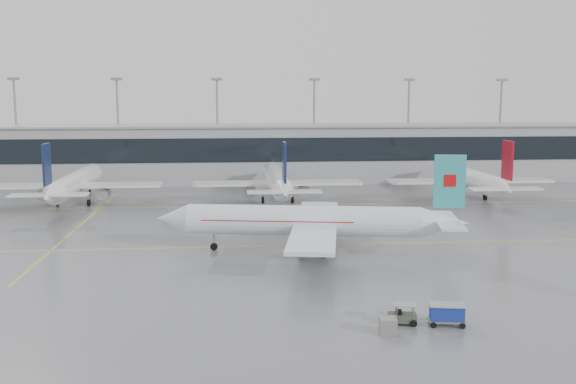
{
  "coord_description": "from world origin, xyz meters",
  "views": [
    {
      "loc": [
        -8.05,
        -78.15,
        18.56
      ],
      "look_at": [
        0.0,
        12.0,
        5.0
      ],
      "focal_mm": 40.0,
      "sensor_mm": 36.0,
      "label": 1
    }
  ],
  "objects": [
    {
      "name": "parked_jet_c",
      "position": [
        -0.0,
        33.69,
        3.71
      ],
      "size": [
        29.64,
        36.96,
        11.72
      ],
      "rotation": [
        0.0,
        0.0,
        1.57
      ],
      "color": "silver",
      "rests_on": "ground"
    },
    {
      "name": "taxi_line_north",
      "position": [
        0.0,
        30.0,
        0.01
      ],
      "size": [
        120.0,
        0.25,
        0.01
      ],
      "primitive_type": "cube",
      "color": "gold",
      "rests_on": "ground"
    },
    {
      "name": "terminal_glass",
      "position": [
        0.0,
        54.45,
        7.5
      ],
      "size": [
        180.0,
        0.2,
        5.0
      ],
      "primitive_type": "cube",
      "color": "black",
      "rests_on": "ground"
    },
    {
      "name": "terminal",
      "position": [
        0.0,
        62.0,
        6.0
      ],
      "size": [
        180.0,
        15.0,
        12.0
      ],
      "primitive_type": "cube",
      "color": "#949598",
      "rests_on": "ground"
    },
    {
      "name": "parked_jet_d",
      "position": [
        35.0,
        33.69,
        3.71
      ],
      "size": [
        29.64,
        36.96,
        11.72
      ],
      "rotation": [
        0.0,
        0.0,
        1.57
      ],
      "color": "silver",
      "rests_on": "ground"
    },
    {
      "name": "ground",
      "position": [
        0.0,
        0.0,
        0.0
      ],
      "size": [
        320.0,
        320.0,
        0.0
      ],
      "primitive_type": "plane",
      "color": "slate",
      "rests_on": "ground"
    },
    {
      "name": "parked_jet_b",
      "position": [
        -35.0,
        33.69,
        3.71
      ],
      "size": [
        29.64,
        36.96,
        11.72
      ],
      "rotation": [
        0.0,
        0.0,
        1.57
      ],
      "color": "silver",
      "rests_on": "ground"
    },
    {
      "name": "baggage_cart",
      "position": [
        9.35,
        -29.26,
        1.04
      ],
      "size": [
        3.11,
        2.09,
        1.78
      ],
      "rotation": [
        0.0,
        0.0,
        -0.18
      ],
      "color": "gray",
      "rests_on": "ground"
    },
    {
      "name": "terminal_roof",
      "position": [
        0.0,
        62.0,
        12.2
      ],
      "size": [
        182.0,
        16.0,
        0.4
      ],
      "primitive_type": "cube",
      "color": "gray",
      "rests_on": "ground"
    },
    {
      "name": "light_masts",
      "position": [
        0.0,
        68.0,
        13.34
      ],
      "size": [
        156.4,
        1.0,
        22.6
      ],
      "color": "gray",
      "rests_on": "ground"
    },
    {
      "name": "taxi_line_main",
      "position": [
        0.0,
        0.0,
        0.01
      ],
      "size": [
        120.0,
        0.25,
        0.01
      ],
      "primitive_type": "cube",
      "color": "gold",
      "rests_on": "ground"
    },
    {
      "name": "air_canada_jet",
      "position": [
        1.69,
        -3.66,
        3.77
      ],
      "size": [
        37.37,
        30.42,
        11.86
      ],
      "rotation": [
        0.0,
        0.0,
        2.97
      ],
      "color": "white",
      "rests_on": "ground"
    },
    {
      "name": "gse_unit",
      "position": [
        4.09,
        -30.74,
        0.66
      ],
      "size": [
        1.42,
        1.34,
        1.31
      ],
      "primitive_type": "cube",
      "rotation": [
        0.0,
        0.0,
        -0.1
      ],
      "color": "gray",
      "rests_on": "ground"
    },
    {
      "name": "baggage_tug",
      "position": [
        5.81,
        -28.62,
        0.59
      ],
      "size": [
        3.54,
        1.83,
        1.68
      ],
      "rotation": [
        0.0,
        0.0,
        -0.18
      ],
      "color": "#404637",
      "rests_on": "ground"
    },
    {
      "name": "taxi_line_cross",
      "position": [
        -30.0,
        15.0,
        0.01
      ],
      "size": [
        0.25,
        60.0,
        0.01
      ],
      "primitive_type": "cube",
      "color": "gold",
      "rests_on": "ground"
    }
  ]
}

